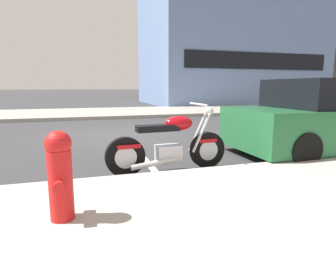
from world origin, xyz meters
TOP-DOWN VIEW (x-y plane):
  - ground_plane at (0.00, 0.00)m, footprint 260.00×260.00m
  - sidewalk_far_curb at (12.00, 6.54)m, footprint 120.00×5.00m
  - parking_stall_stripe at (0.00, -3.44)m, footprint 0.12×2.20m
  - parked_motorcycle at (0.23, -3.76)m, footprint 2.03×0.62m
  - parked_car_far_down_curb at (3.83, -3.34)m, footprint 4.20×1.90m
  - fire_hydrant at (-1.31, -5.34)m, footprint 0.24×0.36m
  - townhouse_far_uphill at (10.35, 13.77)m, footprint 12.73×9.93m

SIDE VIEW (x-z plane):
  - ground_plane at x=0.00m, z-range 0.00..0.00m
  - parking_stall_stripe at x=0.00m, z-range 0.00..0.01m
  - sidewalk_far_curb at x=12.00m, z-range 0.00..0.14m
  - parked_motorcycle at x=0.23m, z-range -0.13..0.98m
  - fire_hydrant at x=-1.31m, z-range 0.17..1.01m
  - parked_car_far_down_curb at x=3.83m, z-range -0.06..1.46m
  - townhouse_far_uphill at x=10.35m, z-range 0.00..13.98m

